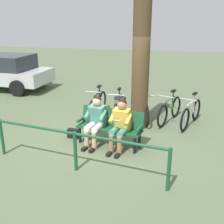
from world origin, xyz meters
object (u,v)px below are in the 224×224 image
object	(u,v)px
litter_bin	(120,110)
bicycle_silver	(191,114)
person_companion	(96,119)
tree_trunk	(141,63)
bench	(110,124)
bicycle_green	(170,110)
person_reading	(120,123)
bicycle_black	(98,105)
handbag	(73,133)
parked_car	(2,71)
bicycle_blue	(143,109)
bicycle_purple	(118,108)

from	to	relation	value
litter_bin	bicycle_silver	size ratio (longest dim) A/B	0.50
person_companion	litter_bin	bearing A→B (deg)	-90.61
tree_trunk	bench	bearing A→B (deg)	67.66
person_companion	bicycle_green	distance (m)	2.61
person_reading	bicycle_green	world-z (taller)	person_reading
litter_bin	bicycle_black	xyz separation A→B (m)	(0.82, -0.50, -0.04)
handbag	parked_car	distance (m)	6.40
tree_trunk	bicycle_blue	xyz separation A→B (m)	(-0.05, -0.54, -1.46)
person_reading	handbag	distance (m)	1.45
bicycle_blue	bicycle_purple	xyz separation A→B (m)	(0.75, 0.09, 0.00)
tree_trunk	parked_car	bearing A→B (deg)	-25.18
bench	bicycle_silver	xyz separation A→B (m)	(-1.96, -1.70, -0.15)
person_companion	bicycle_black	bearing A→B (deg)	-64.68
bicycle_black	tree_trunk	bearing A→B (deg)	68.42
parked_car	person_reading	bearing A→B (deg)	145.77
bench	handbag	world-z (taller)	bench
handbag	bicycle_silver	bearing A→B (deg)	-151.72
person_reading	bicycle_green	distance (m)	2.35
bicycle_blue	bicycle_silver	bearing A→B (deg)	68.69
bench	litter_bin	distance (m)	1.39
bench	bicycle_green	size ratio (longest dim) A/B	1.04
person_companion	tree_trunk	xyz separation A→B (m)	(-0.86, -1.37, 1.16)
bicycle_purple	parked_car	bearing A→B (deg)	-117.63
litter_bin	bicycle_purple	bearing A→B (deg)	-70.34
bench	bicycle_silver	distance (m)	2.60
handbag	bicycle_silver	world-z (taller)	bicycle_silver
handbag	litter_bin	bearing A→B (deg)	-126.94
person_reading	bicycle_blue	size ratio (longest dim) A/B	0.74
litter_bin	bicycle_blue	distance (m)	0.76
handbag	tree_trunk	xyz separation A→B (m)	(-1.54, -1.17, 1.70)
bicycle_silver	bicycle_blue	xyz separation A→B (m)	(1.38, -0.10, 0.00)
person_reading	litter_bin	bearing A→B (deg)	-67.60
bicycle_blue	parked_car	xyz separation A→B (m)	(6.42, -2.45, 0.41)
person_reading	parked_car	distance (m)	7.59
handbag	bicycle_silver	distance (m)	3.39
person_companion	bicycle_green	world-z (taller)	person_companion
person_companion	parked_car	world-z (taller)	parked_car
bicycle_black	parked_car	bearing A→B (deg)	-113.44
bench	handbag	xyz separation A→B (m)	(1.02, -0.10, -0.39)
bicycle_purple	handbag	bearing A→B (deg)	-30.97
bench	litter_bin	world-z (taller)	bench
bicycle_green	parked_car	bearing A→B (deg)	-87.77
handbag	parked_car	bearing A→B (deg)	-40.76
person_reading	bicycle_silver	bearing A→B (deg)	-120.73
person_reading	bicycle_blue	bearing A→B (deg)	-87.78
bench	litter_bin	xyz separation A→B (m)	(0.06, -1.38, -0.11)
bicycle_purple	bicycle_black	bearing A→B (deg)	-106.70
tree_trunk	bicycle_blue	distance (m)	1.56
handbag	bicycle_blue	world-z (taller)	bicycle_blue
bench	parked_car	world-z (taller)	parked_car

